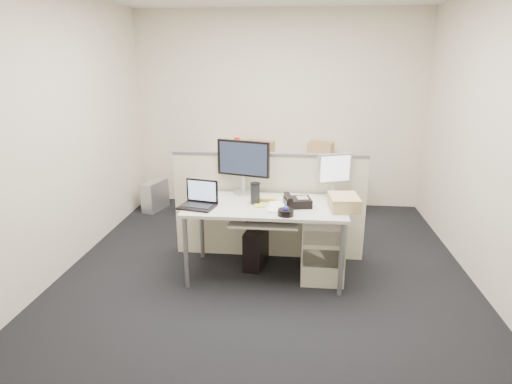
# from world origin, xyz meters

# --- Properties ---
(floor) EXTENTS (4.00, 4.50, 0.01)m
(floor) POSITION_xyz_m (0.00, 0.00, -0.01)
(floor) COLOR black
(floor) RESTS_ON ground
(wall_back) EXTENTS (4.00, 0.02, 2.70)m
(wall_back) POSITION_xyz_m (0.00, 2.25, 1.35)
(wall_back) COLOR beige
(wall_back) RESTS_ON ground
(wall_front) EXTENTS (4.00, 0.02, 2.70)m
(wall_front) POSITION_xyz_m (0.00, -2.25, 1.35)
(wall_front) COLOR beige
(wall_front) RESTS_ON ground
(wall_left) EXTENTS (0.02, 4.50, 2.70)m
(wall_left) POSITION_xyz_m (-2.00, 0.00, 1.35)
(wall_left) COLOR beige
(wall_left) RESTS_ON ground
(wall_right) EXTENTS (0.02, 4.50, 2.70)m
(wall_right) POSITION_xyz_m (2.00, 0.00, 1.35)
(wall_right) COLOR beige
(wall_right) RESTS_ON ground
(desk) EXTENTS (1.50, 0.75, 0.73)m
(desk) POSITION_xyz_m (0.00, 0.00, 0.66)
(desk) COLOR silver
(desk) RESTS_ON floor
(keyboard_tray) EXTENTS (0.62, 0.32, 0.02)m
(keyboard_tray) POSITION_xyz_m (0.00, -0.18, 0.62)
(keyboard_tray) COLOR silver
(keyboard_tray) RESTS_ON desk
(drawer_pedestal) EXTENTS (0.40, 0.55, 0.65)m
(drawer_pedestal) POSITION_xyz_m (0.55, 0.05, 0.33)
(drawer_pedestal) COLOR #BAB79E
(drawer_pedestal) RESTS_ON floor
(cubicle_partition) EXTENTS (2.00, 0.06, 1.10)m
(cubicle_partition) POSITION_xyz_m (0.00, 0.45, 0.55)
(cubicle_partition) COLOR beige
(cubicle_partition) RESTS_ON floor
(back_counter) EXTENTS (2.00, 0.60, 0.72)m
(back_counter) POSITION_xyz_m (0.00, 1.93, 0.36)
(back_counter) COLOR #BAB79E
(back_counter) RESTS_ON floor
(monitor_main) EXTENTS (0.59, 0.35, 0.55)m
(monitor_main) POSITION_xyz_m (-0.25, 0.32, 1.00)
(monitor_main) COLOR black
(monitor_main) RESTS_ON desk
(monitor_small) EXTENTS (0.39, 0.29, 0.43)m
(monitor_small) POSITION_xyz_m (0.65, 0.32, 0.94)
(monitor_small) COLOR #B7B7BC
(monitor_small) RESTS_ON desk
(laptop) EXTENTS (0.36, 0.30, 0.24)m
(laptop) POSITION_xyz_m (-0.62, -0.15, 0.85)
(laptop) COLOR black
(laptop) RESTS_ON desk
(trackball) EXTENTS (0.15, 0.15, 0.05)m
(trackball) POSITION_xyz_m (0.20, -0.28, 0.76)
(trackball) COLOR black
(trackball) RESTS_ON desk
(desk_phone) EXTENTS (0.28, 0.24, 0.08)m
(desk_phone) POSITION_xyz_m (0.30, -0.02, 0.77)
(desk_phone) COLOR black
(desk_phone) RESTS_ON desk
(paper_stack) EXTENTS (0.24, 0.30, 0.01)m
(paper_stack) POSITION_xyz_m (0.15, -0.08, 0.74)
(paper_stack) COLOR white
(paper_stack) RESTS_ON desk
(sticky_pad) EXTENTS (0.11, 0.11, 0.01)m
(sticky_pad) POSITION_xyz_m (-0.05, -0.06, 0.74)
(sticky_pad) COLOR #CED436
(sticky_pad) RESTS_ON desk
(travel_mug) EXTENTS (0.11, 0.11, 0.19)m
(travel_mug) POSITION_xyz_m (-0.10, 0.02, 0.82)
(travel_mug) COLOR black
(travel_mug) RESTS_ON desk
(banana) EXTENTS (0.20, 0.07, 0.04)m
(banana) POSITION_xyz_m (0.00, 0.10, 0.75)
(banana) COLOR gold
(banana) RESTS_ON desk
(cellphone) EXTENTS (0.08, 0.12, 0.01)m
(cellphone) POSITION_xyz_m (-0.10, 0.05, 0.74)
(cellphone) COLOR black
(cellphone) RESTS_ON desk
(manila_folders) EXTENTS (0.28, 0.35, 0.12)m
(manila_folders) POSITION_xyz_m (0.72, -0.05, 0.79)
(manila_folders) COLOR tan
(manila_folders) RESTS_ON desk
(keyboard) EXTENTS (0.44, 0.17, 0.02)m
(keyboard) POSITION_xyz_m (0.05, -0.14, 0.64)
(keyboard) COLOR black
(keyboard) RESTS_ON keyboard_tray
(pc_tower_desk) EXTENTS (0.23, 0.45, 0.40)m
(pc_tower_desk) POSITION_xyz_m (-0.11, 0.20, 0.20)
(pc_tower_desk) COLOR black
(pc_tower_desk) RESTS_ON floor
(pc_tower_spare_dark) EXTENTS (0.23, 0.47, 0.42)m
(pc_tower_spare_dark) POSITION_xyz_m (-1.05, 1.63, 0.21)
(pc_tower_spare_dark) COLOR black
(pc_tower_spare_dark) RESTS_ON floor
(pc_tower_spare_silver) EXTENTS (0.29, 0.47, 0.41)m
(pc_tower_spare_silver) POSITION_xyz_m (-1.70, 1.77, 0.21)
(pc_tower_spare_silver) COLOR #B7B7BC
(pc_tower_spare_silver) RESTS_ON floor
(cardboard_box_left) EXTENTS (0.43, 0.36, 0.28)m
(cardboard_box_left) POSITION_xyz_m (-0.23, 1.81, 0.86)
(cardboard_box_left) COLOR #A4884C
(cardboard_box_left) RESTS_ON back_counter
(cardboard_box_right) EXTENTS (0.38, 0.33, 0.23)m
(cardboard_box_right) POSITION_xyz_m (0.60, 2.05, 0.84)
(cardboard_box_right) COLOR #A4884C
(cardboard_box_right) RESTS_ON back_counter
(red_binder) EXTENTS (0.13, 0.28, 0.26)m
(red_binder) POSITION_xyz_m (-0.55, 2.03, 0.85)
(red_binder) COLOR #BC0501
(red_binder) RESTS_ON back_counter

